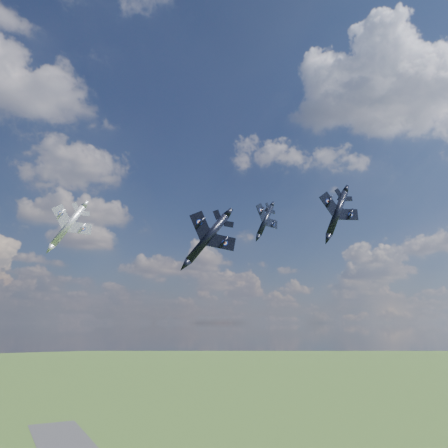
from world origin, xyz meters
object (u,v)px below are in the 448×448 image
jet_right_navy (337,213)px  jet_high_navy (265,221)px  jet_lead_navy (208,238)px  jet_left_silver (68,226)px

jet_right_navy → jet_high_navy: 24.20m
jet_lead_navy → jet_right_navy: size_ratio=1.13×
jet_lead_navy → jet_high_navy: size_ratio=1.21×
jet_high_navy → jet_left_silver: 47.23m
jet_lead_navy → jet_left_silver: jet_left_silver is taller
jet_lead_navy → jet_left_silver: size_ratio=1.24×
jet_high_navy → jet_lead_navy: bearing=-162.8°
jet_lead_navy → jet_right_navy: bearing=-1.2°
jet_right_navy → jet_left_silver: size_ratio=1.10×
jet_right_navy → jet_left_silver: bearing=166.3°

